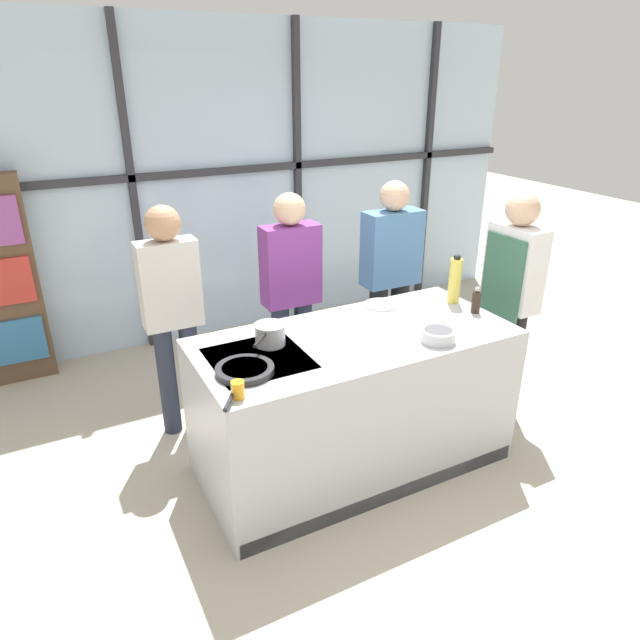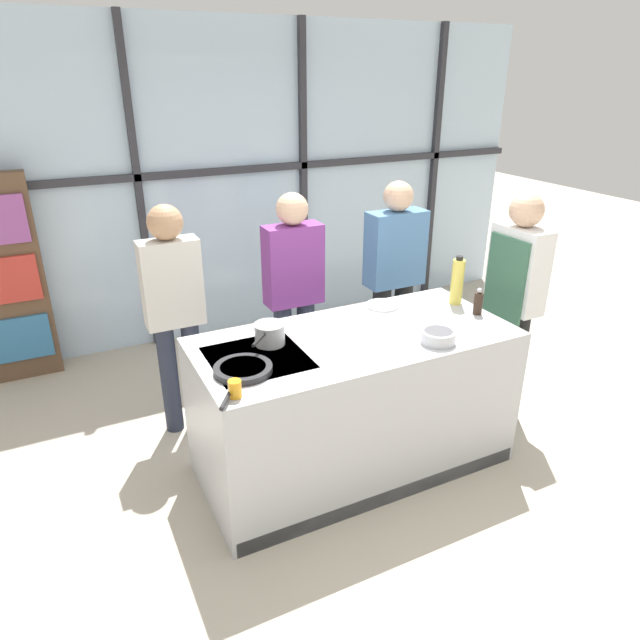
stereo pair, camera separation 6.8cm
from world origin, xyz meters
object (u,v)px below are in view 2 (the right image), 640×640
Objects in this scene: spectator_far_left at (174,306)px; mixing_bowl at (438,336)px; chef at (514,293)px; white_plate at (383,305)px; pepper_grinder at (478,302)px; oil_bottle at (457,281)px; spectator_center_left at (294,288)px; frying_pan at (243,370)px; spectator_center_right at (394,272)px; juice_glass_near at (235,389)px; saucepan at (269,333)px.

mixing_bowl is (1.25, -1.19, 0.03)m from spectator_far_left.
chef is 0.96m from white_plate.
spectator_far_left is 9.05× the size of pepper_grinder.
oil_bottle is 1.86× the size of pepper_grinder.
spectator_center_left is 3.26× the size of frying_pan.
mixing_bowl is (-0.01, -0.61, 0.03)m from white_plate.
frying_pan is 2.77× the size of pepper_grinder.
oil_bottle is at bearing 89.70° from spectator_center_right.
spectator_center_right is 0.97m from pepper_grinder.
juice_glass_near reaches higher than white_plate.
frying_pan is at bearing 62.18° from juice_glass_near.
spectator_far_left is at bearing 136.30° from mixing_bowl.
chef is 8.09× the size of mixing_bowl.
oil_bottle is at bearing 138.76° from spectator_center_left.
spectator_center_right is 1.29m from mixing_bowl.
mixing_bowl is at bearing -7.75° from frying_pan.
spectator_far_left is 1.73m from spectator_center_right.
frying_pan is at bearing 96.29° from spectator_far_left.
oil_bottle is at bearing -20.11° from white_plate.
chef is 18.53× the size of juice_glass_near.
spectator_far_left is 7.15× the size of white_plate.
saucepan is at bearing -178.75° from oil_bottle.
spectator_center_right reaches higher than white_plate.
mixing_bowl is 0.66m from oil_bottle.
spectator_center_right is 8.01× the size of mixing_bowl.
chef reaches higher than frying_pan.
saucepan is 0.83× the size of oil_bottle.
white_plate is 0.68× the size of oil_bottle.
spectator_center_left is at bearing 54.17° from frying_pan.
saucepan is at bearing 29.93° from spectator_center_right.
spectator_center_right is at bearing -180.00° from spectator_far_left.
spectator_center_left reaches higher than white_plate.
chef is 5.96× the size of saucepan.
spectator_center_left is at bearing 58.63° from chef.
pepper_grinder is (-0.46, -0.15, 0.07)m from chef.
saucepan reaches higher than white_plate.
spectator_far_left reaches higher than oil_bottle.
spectator_far_left is (-2.19, 0.81, 0.00)m from chef.
white_plate is at bearing 159.89° from oil_bottle.
pepper_grinder is at bearing 90.36° from spectator_center_right.
spectator_far_left is 4.87× the size of oil_bottle.
oil_bottle is at bearing 10.02° from frying_pan.
spectator_center_left reaches higher than saucepan.
chef is 1.56m from spectator_center_left.
frying_pan is at bearing 54.17° from spectator_center_left.
spectator_center_right is 7.18× the size of white_plate.
oil_bottle reaches higher than frying_pan.
juice_glass_near is at bearing -128.03° from saucepan.
white_plate is (1.26, -0.58, -0.01)m from spectator_far_left.
spectator_center_left is 18.25× the size of juice_glass_near.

